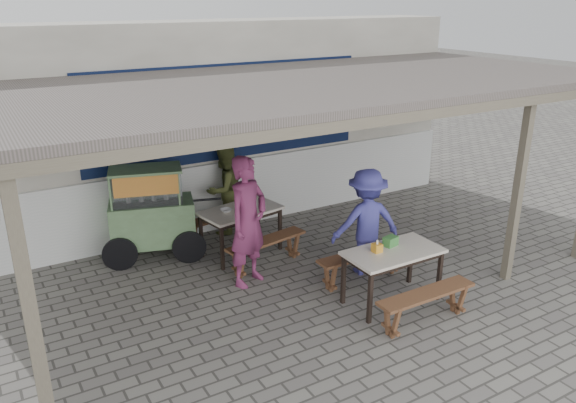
# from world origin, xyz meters

# --- Properties ---
(ground) EXTENTS (60.00, 60.00, 0.00)m
(ground) POSITION_xyz_m (0.00, 0.00, 0.00)
(ground) COLOR slate
(ground) RESTS_ON ground
(back_wall) EXTENTS (9.00, 1.28, 3.50)m
(back_wall) POSITION_xyz_m (-0.00, 3.58, 1.72)
(back_wall) COLOR silver
(back_wall) RESTS_ON ground
(warung_roof) EXTENTS (9.00, 4.21, 2.81)m
(warung_roof) POSITION_xyz_m (0.02, 0.90, 2.71)
(warung_roof) COLOR #5E5451
(warung_roof) RESTS_ON ground
(table_left) EXTENTS (1.34, 0.90, 0.75)m
(table_left) POSITION_xyz_m (-0.60, 1.83, 0.67)
(table_left) COLOR beige
(table_left) RESTS_ON ground
(bench_left_street) EXTENTS (1.37, 0.51, 0.45)m
(bench_left_street) POSITION_xyz_m (-0.49, 1.20, 0.33)
(bench_left_street) COLOR brown
(bench_left_street) RESTS_ON ground
(bench_left_wall) EXTENTS (1.37, 0.51, 0.45)m
(bench_left_wall) POSITION_xyz_m (-0.71, 2.46, 0.33)
(bench_left_wall) COLOR brown
(bench_left_wall) RESTS_ON ground
(table_right) EXTENTS (1.29, 0.70, 0.75)m
(table_right) POSITION_xyz_m (0.46, -0.56, 0.67)
(table_right) COLOR beige
(table_right) RESTS_ON ground
(bench_right_street) EXTENTS (1.39, 0.29, 0.45)m
(bench_right_street) POSITION_xyz_m (0.46, -1.21, 0.33)
(bench_right_street) COLOR brown
(bench_right_street) RESTS_ON ground
(bench_right_wall) EXTENTS (1.39, 0.29, 0.45)m
(bench_right_wall) POSITION_xyz_m (0.47, 0.10, 0.33)
(bench_right_wall) COLOR brown
(bench_right_wall) RESTS_ON ground
(vendor_cart) EXTENTS (1.88, 1.07, 1.46)m
(vendor_cart) POSITION_xyz_m (-1.85, 2.39, 0.79)
(vendor_cart) COLOR #679261
(vendor_cart) RESTS_ON ground
(patron_street_side) EXTENTS (0.81, 0.69, 1.88)m
(patron_street_side) POSITION_xyz_m (-0.93, 0.90, 0.94)
(patron_street_side) COLOR #732A52
(patron_street_side) RESTS_ON ground
(patron_wall_side) EXTENTS (0.91, 0.80, 1.55)m
(patron_wall_side) POSITION_xyz_m (-0.44, 2.75, 0.78)
(patron_wall_side) COLOR #485026
(patron_wall_side) RESTS_ON ground
(patron_right_table) EXTENTS (1.15, 0.84, 1.59)m
(patron_right_table) POSITION_xyz_m (0.70, 0.32, 0.80)
(patron_right_table) COLOR #3D3C93
(patron_right_table) RESTS_ON ground
(tissue_box) EXTENTS (0.11, 0.11, 0.11)m
(tissue_box) POSITION_xyz_m (0.25, -0.47, 0.81)
(tissue_box) COLOR orange
(tissue_box) RESTS_ON table_right
(donation_box) EXTENTS (0.21, 0.16, 0.13)m
(donation_box) POSITION_xyz_m (0.53, -0.41, 0.81)
(donation_box) COLOR #3A7F38
(donation_box) RESTS_ON table_right
(condiment_jar) EXTENTS (0.07, 0.07, 0.08)m
(condiment_jar) POSITION_xyz_m (-0.38, 1.93, 0.79)
(condiment_jar) COLOR white
(condiment_jar) RESTS_ON table_left
(condiment_bowl) EXTENTS (0.19, 0.19, 0.04)m
(condiment_bowl) POSITION_xyz_m (-0.83, 1.85, 0.77)
(condiment_bowl) COLOR white
(condiment_bowl) RESTS_ON table_left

